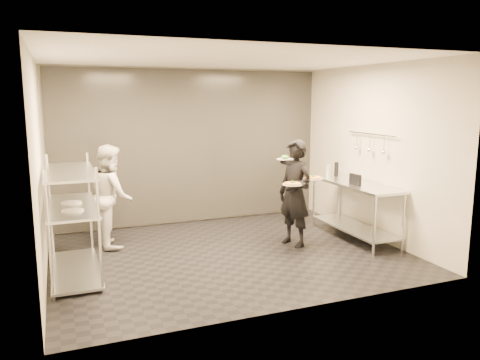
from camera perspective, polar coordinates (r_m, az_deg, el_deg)
name	(u,v)px	position (r m, az deg, el deg)	size (l,w,h in m)	color
room_shell	(205,151)	(7.79, -4.34, 3.53)	(5.00, 4.00, 2.80)	black
pass_rack	(72,216)	(6.40, -19.76, -4.20)	(0.60, 1.60, 1.50)	silver
prep_counter	(355,201)	(7.83, 13.85, -2.46)	(0.60, 1.80, 0.92)	silver
utensil_rail	(370,144)	(7.83, 15.61, 4.30)	(0.07, 1.20, 0.31)	silver
waiter	(295,193)	(7.24, 6.73, -1.61)	(0.60, 0.39, 1.65)	black
chef	(111,196)	(7.46, -15.45, -1.85)	(0.77, 0.60, 1.58)	silver
pizza_plate_near	(293,184)	(6.95, 6.43, -0.46)	(0.30, 0.30, 0.05)	silver
pizza_plate_far	(313,178)	(7.13, 8.91, 0.26)	(0.30, 0.30, 0.05)	silver
salad_plate	(285,158)	(7.38, 5.48, 2.70)	(0.26, 0.26, 0.07)	silver
pos_monitor	(355,179)	(7.57, 13.86, 0.07)	(0.05, 0.24, 0.17)	black
bottle_green	(328,171)	(8.18, 10.66, 1.06)	(0.06, 0.06, 0.22)	#92A093
bottle_clear	(330,170)	(8.42, 10.91, 1.21)	(0.06, 0.06, 0.19)	#92A093
bottle_dark	(336,169)	(8.35, 11.67, 1.31)	(0.07, 0.07, 0.25)	black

